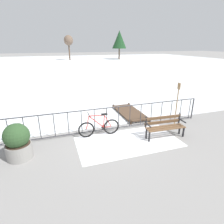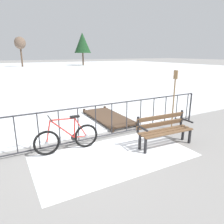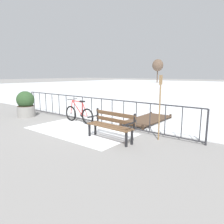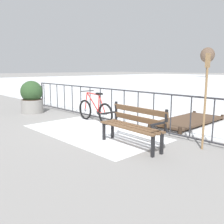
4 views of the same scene
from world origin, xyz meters
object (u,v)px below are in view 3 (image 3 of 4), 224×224
bicycle_near_railing (79,114)px  park_bench (112,123)px  planter_with_shrub (26,104)px  oar_upright (160,104)px

bicycle_near_railing → park_bench: 2.64m
park_bench → planter_with_shrub: bearing=177.7°
park_bench → planter_with_shrub: (-5.39, 0.21, 0.09)m
park_bench → bicycle_near_railing: bearing=159.6°
bicycle_near_railing → planter_with_shrub: bearing=-166.3°
planter_with_shrub → oar_upright: oar_upright is taller
planter_with_shrub → oar_upright: (6.55, 0.65, 0.54)m
park_bench → oar_upright: 1.58m
bicycle_near_railing → oar_upright: (3.64, -0.05, 0.77)m
oar_upright → planter_with_shrub: bearing=-174.3°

